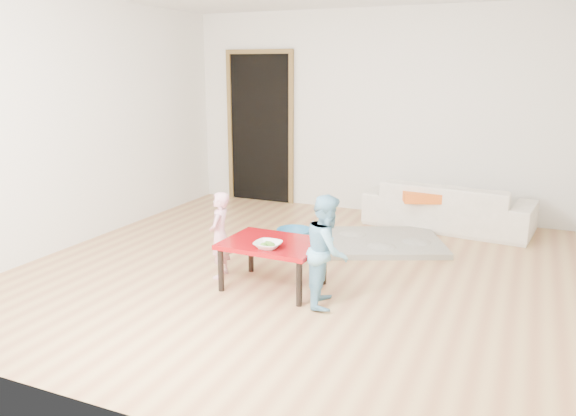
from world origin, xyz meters
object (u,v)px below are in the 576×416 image
Objects in this scene: bowl at (268,245)px; child_blue at (327,250)px; sofa at (448,205)px; child_pink at (220,235)px; red_table at (273,265)px; basin at (294,234)px.

bowl is 0.51m from child_blue.
sofa is 3.00m from child_pink.
sofa is at bearing -25.95° from child_blue.
child_blue is (-0.56, -2.68, 0.17)m from sofa.
sofa reaches higher than red_table.
basin is (-0.38, 1.35, -0.15)m from red_table.
sofa is 2.77m from red_table.
bowl is at bearing 80.68° from child_blue.
bowl is 0.29× the size of child_pink.
sofa is 2.29× the size of red_table.
sofa is 2.93m from bowl.
basin is (0.17, 1.31, -0.33)m from child_pink.
child_pink is 2.01× the size of basin.
child_blue reaches higher than bowl.
child_blue reaches higher than red_table.
child_blue reaches higher than sofa.
child_blue is 2.30× the size of basin.
red_table is at bearing 74.02° from child_pink.
sofa reaches higher than bowl.
sofa is 1.91m from basin.
sofa is at bearing 134.77° from child_pink.
basin is (-0.42, 1.54, -0.38)m from bowl.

